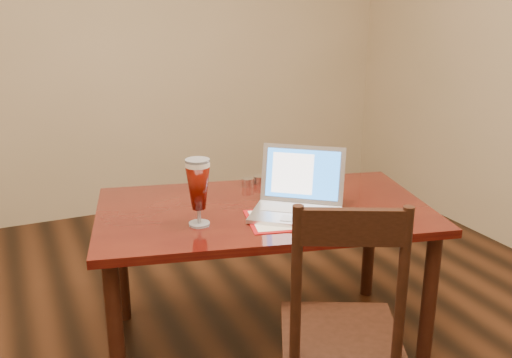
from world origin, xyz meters
name	(u,v)px	position (x,y,z in m)	size (l,w,h in m)	color
dining_table	(263,222)	(0.35, 0.50, 0.60)	(1.57, 1.10, 0.94)	#4E120A
dining_chair	(341,332)	(0.33, -0.17, 0.45)	(0.53, 0.52, 0.95)	black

